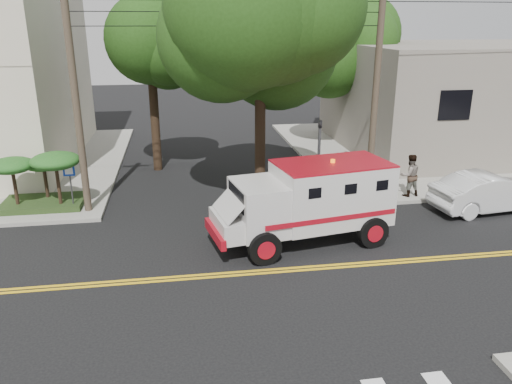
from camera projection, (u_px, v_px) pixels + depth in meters
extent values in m
plane|color=black|center=(247.00, 273.00, 15.39)|extent=(100.00, 100.00, 0.00)
cube|color=gray|center=(437.00, 149.00, 29.98)|extent=(17.00, 17.00, 0.15)
cube|color=slate|center=(463.00, 96.00, 29.67)|extent=(14.00, 12.00, 6.00)
cylinder|color=#382D23|center=(76.00, 102.00, 18.70)|extent=(0.28, 0.28, 9.00)
cylinder|color=#382D23|center=(375.00, 94.00, 20.66)|extent=(0.28, 0.28, 9.00)
cylinder|color=black|center=(260.00, 120.00, 20.55)|extent=(0.44, 0.44, 7.00)
sphere|color=#1D3C10|center=(260.00, 31.00, 19.41)|extent=(5.32, 5.32, 5.32)
sphere|color=#1D3C10|center=(294.00, 15.00, 18.69)|extent=(4.56, 4.56, 4.56)
cylinder|color=black|center=(155.00, 116.00, 25.25)|extent=(0.44, 0.44, 5.60)
sphere|color=#1D3C10|center=(151.00, 59.00, 24.34)|extent=(3.92, 3.92, 3.92)
sphere|color=#1D3C10|center=(168.00, 51.00, 23.80)|extent=(3.36, 3.36, 3.36)
cylinder|color=black|center=(347.00, 97.00, 30.63)|extent=(0.44, 0.44, 5.95)
sphere|color=#1D3C10|center=(350.00, 46.00, 29.67)|extent=(4.20, 4.20, 4.20)
sphere|color=#1D3C10|center=(369.00, 39.00, 29.09)|extent=(3.60, 3.60, 3.60)
cylinder|color=#3F3F42|center=(318.00, 163.00, 20.60)|extent=(0.12, 0.12, 3.60)
imported|color=#3F3F42|center=(320.00, 131.00, 20.16)|extent=(0.15, 0.18, 0.90)
cylinder|color=#3F3F42|center=(72.00, 189.00, 19.94)|extent=(0.06, 0.06, 2.00)
cube|color=#0C33A5|center=(69.00, 170.00, 19.62)|extent=(0.45, 0.03, 0.45)
cube|color=#1E3314|center=(44.00, 203.00, 20.54)|extent=(3.20, 2.00, 0.24)
cylinder|color=black|center=(15.00, 186.00, 19.84)|extent=(0.14, 0.14, 1.52)
ellipsoid|color=#18531A|center=(12.00, 165.00, 19.57)|extent=(1.73, 1.73, 0.60)
cylinder|color=black|center=(46.00, 181.00, 20.67)|extent=(0.14, 0.14, 1.36)
ellipsoid|color=#18531A|center=(43.00, 164.00, 20.42)|extent=(1.55, 1.55, 0.54)
cylinder|color=black|center=(58.00, 184.00, 19.88)|extent=(0.14, 0.14, 1.68)
ellipsoid|color=#18531A|center=(55.00, 161.00, 19.58)|extent=(1.91, 1.91, 0.66)
cube|color=beige|center=(331.00, 193.00, 17.30)|extent=(4.18, 2.91, 2.07)
cube|color=beige|center=(259.00, 207.00, 16.54)|extent=(1.93, 2.41, 1.67)
cube|color=black|center=(237.00, 197.00, 16.16)|extent=(0.35, 1.66, 0.69)
cube|color=beige|center=(229.00, 225.00, 16.38)|extent=(1.22, 2.09, 0.69)
cube|color=maroon|center=(215.00, 234.00, 16.30)|extent=(0.55, 2.12, 0.34)
cube|color=maroon|center=(333.00, 163.00, 16.95)|extent=(4.18, 2.91, 0.06)
cylinder|color=black|center=(265.00, 248.00, 15.81)|extent=(1.12, 0.50, 1.08)
cylinder|color=black|center=(243.00, 223.00, 17.78)|extent=(1.12, 0.50, 1.08)
cylinder|color=black|center=(373.00, 232.00, 17.03)|extent=(1.12, 0.50, 1.08)
cylinder|color=black|center=(342.00, 210.00, 19.00)|extent=(1.12, 0.50, 1.08)
imported|color=silver|center=(489.00, 192.00, 20.25)|extent=(4.95, 2.21, 1.58)
imported|color=gray|center=(349.00, 175.00, 22.06)|extent=(0.63, 0.47, 1.58)
imported|color=gray|center=(410.00, 175.00, 21.49)|extent=(0.95, 0.77, 1.85)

